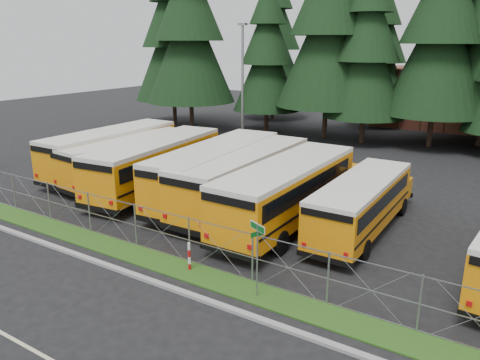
% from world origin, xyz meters
% --- Properties ---
extents(ground, '(120.00, 120.00, 0.00)m').
position_xyz_m(ground, '(0.00, 0.00, 0.00)').
color(ground, black).
rests_on(ground, ground).
extents(curb, '(50.00, 0.25, 0.12)m').
position_xyz_m(curb, '(0.00, -3.10, 0.06)').
color(curb, gray).
rests_on(curb, ground).
extents(grass_verge, '(50.00, 1.40, 0.06)m').
position_xyz_m(grass_verge, '(0.00, -1.70, 0.03)').
color(grass_verge, '#214D16').
rests_on(grass_verge, ground).
extents(chainlink_fence, '(44.00, 0.10, 2.00)m').
position_xyz_m(chainlink_fence, '(0.00, -1.00, 1.00)').
color(chainlink_fence, gray).
rests_on(chainlink_fence, ground).
extents(bus_0, '(2.89, 11.89, 3.11)m').
position_xyz_m(bus_0, '(-13.61, 6.96, 1.56)').
color(bus_0, orange).
rests_on(bus_0, ground).
extents(bus_1, '(3.74, 11.20, 2.88)m').
position_xyz_m(bus_1, '(-11.31, 6.38, 1.44)').
color(bus_1, orange).
rests_on(bus_1, ground).
extents(bus_2, '(4.07, 12.36, 3.18)m').
position_xyz_m(bus_2, '(-8.57, 5.80, 1.59)').
color(bus_2, orange).
rests_on(bus_2, ground).
extents(bus_3, '(3.87, 12.59, 3.25)m').
position_xyz_m(bus_3, '(-4.50, 6.27, 1.63)').
color(bus_3, orange).
rests_on(bus_3, ground).
extents(bus_4, '(3.03, 12.21, 3.19)m').
position_xyz_m(bus_4, '(-2.53, 6.00, 1.60)').
color(bus_4, orange).
rests_on(bus_4, ground).
extents(bus_5, '(2.94, 12.18, 3.19)m').
position_xyz_m(bus_5, '(0.53, 5.18, 1.59)').
color(bus_5, orange).
rests_on(bus_5, ground).
extents(bus_6, '(2.47, 10.25, 2.68)m').
position_xyz_m(bus_6, '(3.90, 6.01, 1.34)').
color(bus_6, orange).
rests_on(bus_6, ground).
extents(street_sign, '(0.77, 0.51, 2.81)m').
position_xyz_m(street_sign, '(2.70, -1.86, 2.03)').
color(street_sign, gray).
rests_on(street_sign, ground).
extents(striped_bollard, '(0.11, 0.11, 1.20)m').
position_xyz_m(striped_bollard, '(-0.57, -1.56, 0.60)').
color(striped_bollard, '#B20C0C').
rests_on(striped_bollard, ground).
extents(light_standard, '(0.70, 0.35, 10.14)m').
position_xyz_m(light_standard, '(-10.10, 17.54, 5.50)').
color(light_standard, gray).
rests_on(light_standard, ground).
extents(conifer_0, '(8.19, 8.19, 18.11)m').
position_xyz_m(conifer_0, '(-23.81, 25.22, 9.05)').
color(conifer_0, black).
rests_on(conifer_0, ground).
extents(conifer_1, '(8.84, 8.84, 19.55)m').
position_xyz_m(conifer_1, '(-19.88, 23.26, 9.78)').
color(conifer_1, black).
rests_on(conifer_1, ground).
extents(conifer_2, '(6.65, 6.65, 14.70)m').
position_xyz_m(conifer_2, '(-12.83, 26.42, 7.35)').
color(conifer_2, black).
rests_on(conifer_2, ground).
extents(conifer_3, '(9.29, 9.29, 20.55)m').
position_xyz_m(conifer_3, '(-6.57, 26.50, 10.27)').
color(conifer_3, black).
rests_on(conifer_3, ground).
extents(conifer_4, '(7.13, 7.13, 15.76)m').
position_xyz_m(conifer_4, '(-2.86, 26.17, 7.88)').
color(conifer_4, black).
rests_on(conifer_4, ground).
extents(conifer_5, '(8.59, 8.59, 19.00)m').
position_xyz_m(conifer_5, '(2.62, 27.77, 9.50)').
color(conifer_5, black).
rests_on(conifer_5, ground).
extents(conifer_10, '(7.89, 7.89, 17.44)m').
position_xyz_m(conifer_10, '(-16.42, 34.20, 8.72)').
color(conifer_10, black).
rests_on(conifer_10, ground).
extents(conifer_11, '(6.67, 6.67, 14.75)m').
position_xyz_m(conifer_11, '(-4.38, 35.40, 7.38)').
color(conifer_11, black).
rests_on(conifer_11, ground).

